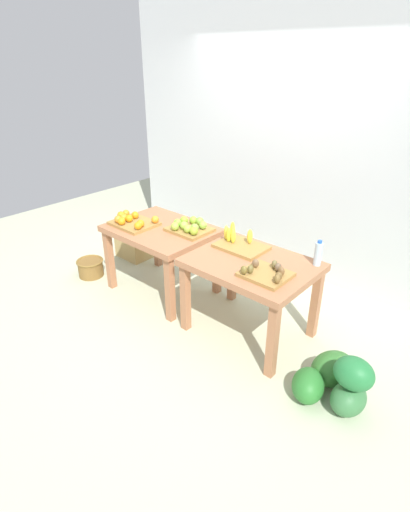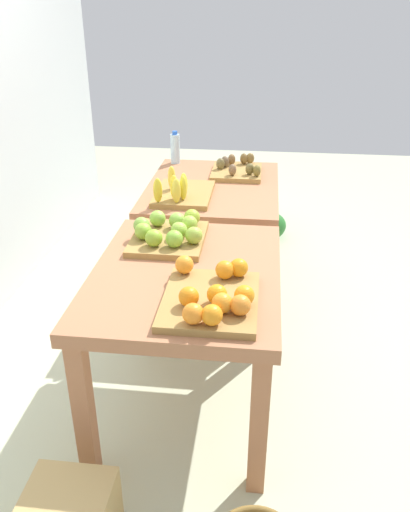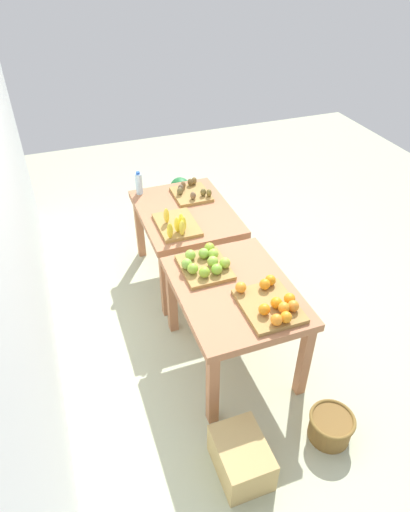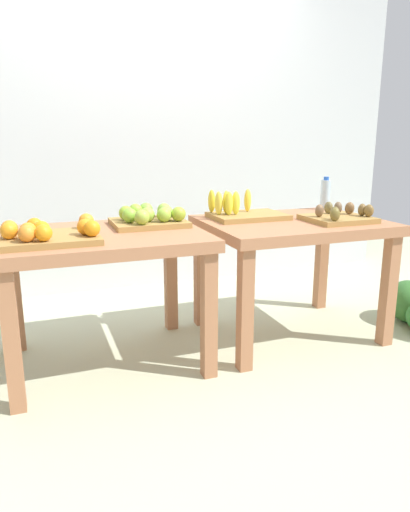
% 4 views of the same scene
% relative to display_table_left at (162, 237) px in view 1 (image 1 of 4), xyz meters
% --- Properties ---
extents(ground_plane, '(8.00, 8.00, 0.00)m').
position_rel_display_table_left_xyz_m(ground_plane, '(0.56, 0.00, -0.62)').
color(ground_plane, '#B7BE9D').
extents(back_wall, '(4.40, 0.12, 3.00)m').
position_rel_display_table_left_xyz_m(back_wall, '(0.56, 1.35, 0.88)').
color(back_wall, silver).
rests_on(back_wall, ground_plane).
extents(display_table_left, '(1.04, 0.80, 0.72)m').
position_rel_display_table_left_xyz_m(display_table_left, '(0.00, 0.00, 0.00)').
color(display_table_left, '#A96C49').
rests_on(display_table_left, ground_plane).
extents(display_table_right, '(1.04, 0.80, 0.72)m').
position_rel_display_table_left_xyz_m(display_table_right, '(1.12, 0.00, 0.00)').
color(display_table_right, '#A96C49').
rests_on(display_table_right, ground_plane).
extents(orange_bin, '(0.46, 0.36, 0.11)m').
position_rel_display_table_left_xyz_m(orange_bin, '(-0.26, -0.15, 0.14)').
color(orange_bin, '#A27B3E').
rests_on(orange_bin, display_table_left).
extents(apple_bin, '(0.40, 0.35, 0.11)m').
position_rel_display_table_left_xyz_m(apple_bin, '(0.28, 0.12, 0.15)').
color(apple_bin, '#A27B3E').
rests_on(apple_bin, display_table_left).
extents(banana_crate, '(0.44, 0.32, 0.17)m').
position_rel_display_table_left_xyz_m(banana_crate, '(0.86, 0.16, 0.14)').
color(banana_crate, '#A27B3E').
rests_on(banana_crate, display_table_right).
extents(kiwi_bin, '(0.37, 0.32, 0.10)m').
position_rel_display_table_left_xyz_m(kiwi_bin, '(1.35, -0.14, 0.14)').
color(kiwi_bin, '#A27B3E').
rests_on(kiwi_bin, display_table_right).
extents(water_bottle, '(0.06, 0.06, 0.22)m').
position_rel_display_table_left_xyz_m(water_bottle, '(1.55, 0.31, 0.21)').
color(water_bottle, silver).
rests_on(water_bottle, display_table_right).
extents(watermelon_pile, '(0.58, 0.67, 0.46)m').
position_rel_display_table_left_xyz_m(watermelon_pile, '(2.06, -0.23, -0.45)').
color(watermelon_pile, '#336D3B').
rests_on(watermelon_pile, ground_plane).
extents(wicker_basket, '(0.30, 0.30, 0.20)m').
position_rel_display_table_left_xyz_m(wicker_basket, '(-0.85, -0.35, -0.51)').
color(wicker_basket, brown).
rests_on(wicker_basket, ground_plane).
extents(cardboard_produce_box, '(0.40, 0.30, 0.27)m').
position_rel_display_table_left_xyz_m(cardboard_produce_box, '(-0.86, 0.30, -0.48)').
color(cardboard_produce_box, tan).
rests_on(cardboard_produce_box, ground_plane).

